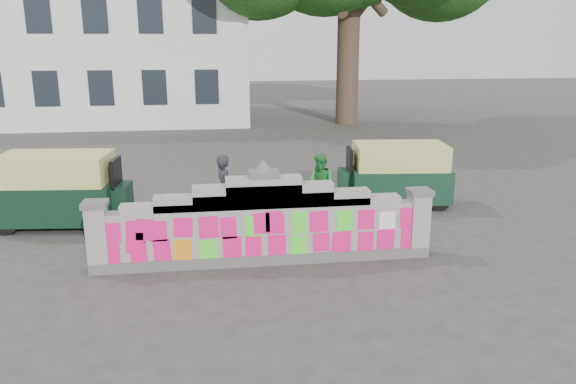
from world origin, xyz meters
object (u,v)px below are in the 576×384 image
object	(u,v)px
cyclist_bike	(226,217)
cyclist_rider	(225,202)
pedestrian	(321,185)
rickshaw_left	(61,189)
rickshaw_right	(396,174)

from	to	relation	value
cyclist_bike	cyclist_rider	xyz separation A→B (m)	(-0.00, 0.00, 0.32)
pedestrian	rickshaw_left	world-z (taller)	rickshaw_left
cyclist_rider	pedestrian	distance (m)	2.70
cyclist_rider	pedestrian	size ratio (longest dim) A/B	1.05
cyclist_bike	rickshaw_right	distance (m)	4.79
rickshaw_right	pedestrian	bearing A→B (deg)	20.31
rickshaw_left	cyclist_bike	bearing A→B (deg)	-13.92
cyclist_bike	cyclist_rider	world-z (taller)	cyclist_rider
rickshaw_left	rickshaw_right	world-z (taller)	rickshaw_left
rickshaw_left	rickshaw_right	xyz separation A→B (m)	(8.04, 0.59, -0.04)
pedestrian	rickshaw_right	bearing A→B (deg)	63.23
cyclist_bike	rickshaw_left	world-z (taller)	rickshaw_left
cyclist_bike	rickshaw_left	size ratio (longest dim) A/B	0.57
cyclist_rider	rickshaw_right	distance (m)	4.77
cyclist_bike	rickshaw_left	xyz separation A→B (m)	(-3.64, 1.28, 0.41)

